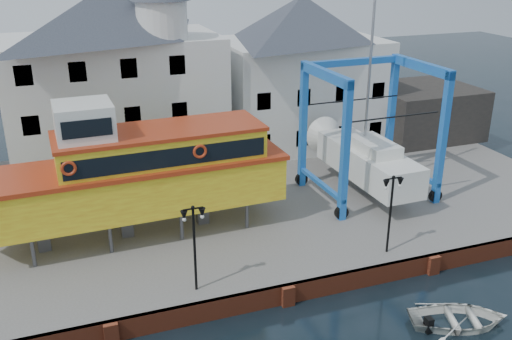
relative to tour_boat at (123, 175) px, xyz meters
name	(u,v)px	position (x,y,z in m)	size (l,w,h in m)	color
ground	(287,304)	(6.16, -7.47, -4.54)	(140.00, 140.00, 0.00)	black
hardstanding	(219,202)	(6.16, 3.53, -4.04)	(44.00, 22.00, 1.00)	#64615D
quay_wall	(287,294)	(6.16, -7.37, -4.04)	(44.00, 0.47, 1.00)	maroon
building_white_main	(116,76)	(1.29, 10.92, 2.80)	(14.00, 8.30, 14.00)	white
building_white_right	(301,71)	(15.16, 11.53, 2.06)	(12.00, 8.00, 11.20)	white
shed_dark	(422,111)	(25.16, 9.53, -1.54)	(8.00, 7.00, 4.00)	#262421
lamp_post_left	(194,227)	(2.16, -6.27, -0.36)	(1.12, 0.32, 4.20)	black
lamp_post_right	(392,195)	(12.16, -6.27, -0.36)	(1.12, 0.32, 4.20)	black
tour_boat	(123,175)	(0.00, 0.00, 0.00)	(17.34, 4.59, 7.50)	#59595E
travel_lift	(361,150)	(14.89, 1.50, -0.95)	(7.37, 10.35, 15.56)	#1C74BC
motorboat_b	(458,325)	(12.66, -11.45, -4.54)	(3.08, 4.32, 0.89)	white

